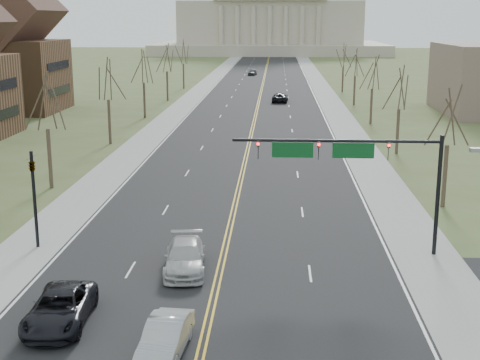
# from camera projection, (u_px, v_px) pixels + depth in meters

# --- Properties ---
(road) EXTENTS (20.00, 380.00, 0.01)m
(road) POSITION_uv_depth(u_px,v_px,m) (262.00, 88.00, 134.04)
(road) COLOR black
(road) RESTS_ON ground
(cross_road) EXTENTS (120.00, 14.00, 0.01)m
(cross_road) POSITION_uv_depth(u_px,v_px,m) (213.00, 301.00, 33.13)
(cross_road) COLOR black
(cross_road) RESTS_ON ground
(sidewalk_left) EXTENTS (4.00, 380.00, 0.03)m
(sidewalk_left) POSITION_uv_depth(u_px,v_px,m) (202.00, 88.00, 134.68)
(sidewalk_left) COLOR gray
(sidewalk_left) RESTS_ON ground
(sidewalk_right) EXTENTS (4.00, 380.00, 0.03)m
(sidewalk_right) POSITION_uv_depth(u_px,v_px,m) (322.00, 88.00, 133.39)
(sidewalk_right) COLOR gray
(sidewalk_right) RESTS_ON ground
(center_line) EXTENTS (0.42, 380.00, 0.01)m
(center_line) POSITION_uv_depth(u_px,v_px,m) (262.00, 88.00, 134.04)
(center_line) COLOR gold
(center_line) RESTS_ON road
(edge_line_left) EXTENTS (0.15, 380.00, 0.01)m
(edge_line_left) POSITION_uv_depth(u_px,v_px,m) (213.00, 88.00, 134.56)
(edge_line_left) COLOR silver
(edge_line_left) RESTS_ON road
(edge_line_right) EXTENTS (0.15, 380.00, 0.01)m
(edge_line_right) POSITION_uv_depth(u_px,v_px,m) (311.00, 88.00, 133.51)
(edge_line_right) COLOR silver
(edge_line_right) RESTS_ON road
(capitol) EXTENTS (90.00, 60.00, 50.00)m
(capitol) POSITION_uv_depth(u_px,v_px,m) (270.00, 17.00, 266.44)
(capitol) COLOR #B4AD96
(capitol) RESTS_ON ground
(signal_mast) EXTENTS (12.12, 0.44, 7.20)m
(signal_mast) POSITION_uv_depth(u_px,v_px,m) (352.00, 159.00, 38.65)
(signal_mast) COLOR black
(signal_mast) RESTS_ON ground
(signal_left) EXTENTS (0.32, 0.36, 6.00)m
(signal_left) POSITION_uv_depth(u_px,v_px,m) (34.00, 188.00, 40.15)
(signal_left) COLOR black
(signal_left) RESTS_ON ground
(tree_r_0) EXTENTS (3.74, 3.74, 8.50)m
(tree_r_0) POSITION_uv_depth(u_px,v_px,m) (449.00, 120.00, 48.22)
(tree_r_0) COLOR #3E2D24
(tree_r_0) RESTS_ON ground
(tree_l_0) EXTENTS (3.96, 3.96, 9.00)m
(tree_l_0) POSITION_uv_depth(u_px,v_px,m) (46.00, 104.00, 53.67)
(tree_l_0) COLOR #3E2D24
(tree_l_0) RESTS_ON ground
(tree_r_1) EXTENTS (3.74, 3.74, 8.50)m
(tree_r_1) POSITION_uv_depth(u_px,v_px,m) (400.00, 90.00, 67.62)
(tree_r_1) COLOR #3E2D24
(tree_r_1) RESTS_ON ground
(tree_l_1) EXTENTS (3.96, 3.96, 9.00)m
(tree_l_1) POSITION_uv_depth(u_px,v_px,m) (108.00, 81.00, 73.08)
(tree_l_1) COLOR #3E2D24
(tree_l_1) RESTS_ON ground
(tree_r_2) EXTENTS (3.74, 3.74, 8.50)m
(tree_r_2) POSITION_uv_depth(u_px,v_px,m) (373.00, 74.00, 87.03)
(tree_r_2) COLOR #3E2D24
(tree_r_2) RESTS_ON ground
(tree_l_2) EXTENTS (3.96, 3.96, 9.00)m
(tree_l_2) POSITION_uv_depth(u_px,v_px,m) (143.00, 68.00, 92.48)
(tree_l_2) COLOR #3E2D24
(tree_l_2) RESTS_ON ground
(tree_r_3) EXTENTS (3.74, 3.74, 8.50)m
(tree_r_3) POSITION_uv_depth(u_px,v_px,m) (355.00, 64.00, 106.43)
(tree_r_3) COLOR #3E2D24
(tree_r_3) RESTS_ON ground
(tree_l_3) EXTENTS (3.96, 3.96, 9.00)m
(tree_l_3) POSITION_uv_depth(u_px,v_px,m) (167.00, 59.00, 111.89)
(tree_l_3) COLOR #3E2D24
(tree_l_3) RESTS_ON ground
(tree_r_4) EXTENTS (3.74, 3.74, 8.50)m
(tree_r_4) POSITION_uv_depth(u_px,v_px,m) (343.00, 57.00, 125.84)
(tree_r_4) COLOR #3E2D24
(tree_r_4) RESTS_ON ground
(tree_l_4) EXTENTS (3.96, 3.96, 9.00)m
(tree_l_4) POSITION_uv_depth(u_px,v_px,m) (183.00, 53.00, 131.29)
(tree_l_4) COLOR #3E2D24
(tree_l_4) RESTS_ON ground
(bldg_left_far) EXTENTS (17.10, 14.28, 23.25)m
(bldg_left_far) POSITION_uv_depth(u_px,v_px,m) (0.00, 47.00, 98.89)
(bldg_left_far) COLOR brown
(bldg_left_far) RESTS_ON ground
(car_sb_inner_lead) EXTENTS (1.94, 4.65, 1.49)m
(car_sb_inner_lead) POSITION_uv_depth(u_px,v_px,m) (165.00, 338.00, 27.75)
(car_sb_inner_lead) COLOR #9C9EA3
(car_sb_inner_lead) RESTS_ON road
(car_sb_outer_lead) EXTENTS (2.88, 5.71, 1.55)m
(car_sb_outer_lead) POSITION_uv_depth(u_px,v_px,m) (60.00, 308.00, 30.50)
(car_sb_outer_lead) COLOR black
(car_sb_outer_lead) RESTS_ON road
(car_sb_inner_second) EXTENTS (2.70, 5.61, 1.58)m
(car_sb_inner_second) POSITION_uv_depth(u_px,v_px,m) (185.00, 257.00, 36.98)
(car_sb_inner_second) COLOR #B3B3B3
(car_sb_inner_second) RESTS_ON road
(car_far_nb) EXTENTS (2.80, 5.55, 1.51)m
(car_far_nb) POSITION_uv_depth(u_px,v_px,m) (280.00, 97.00, 111.76)
(car_far_nb) COLOR black
(car_far_nb) RESTS_ON road
(car_far_sb) EXTENTS (2.30, 4.49, 1.46)m
(car_far_sb) POSITION_uv_depth(u_px,v_px,m) (252.00, 72.00, 164.02)
(car_far_sb) COLOR #46484E
(car_far_sb) RESTS_ON road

